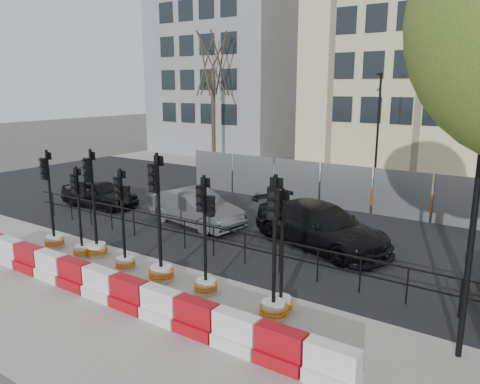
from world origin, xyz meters
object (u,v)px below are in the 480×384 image
Objects in this scene: traffic_signal_h at (273,290)px; car_a at (99,193)px; car_c at (321,226)px; lamp_post_near at (476,201)px; traffic_signal_a at (53,228)px; traffic_signal_d at (124,246)px.

traffic_signal_h is 12.53m from car_a.
traffic_signal_h is 5.31m from car_c.
lamp_post_near is 7.20m from car_c.
car_a is at bearing 110.98° from car_c.
traffic_signal_a is 8.56m from traffic_signal_h.
lamp_post_near is at bearing -113.62° from car_c.
traffic_signal_h is (8.56, -0.08, 0.02)m from traffic_signal_a.
traffic_signal_d is (-9.00, -0.60, -2.50)m from lamp_post_near.
car_a is at bearing 148.66° from traffic_signal_h.
traffic_signal_d is 0.79× the size of car_a.
car_c is (10.46, 0.63, 0.11)m from car_a.
traffic_signal_h reaches higher than car_c.
lamp_post_near reaches higher than traffic_signal_a.
lamp_post_near is 1.57× the size of car_a.
traffic_signal_d reaches higher than car_a.
car_c reaches higher than car_a.
lamp_post_near reaches higher than car_a.
traffic_signal_a is 0.97× the size of traffic_signal_h.
car_a is (-3.11, 4.45, -0.05)m from traffic_signal_a.
traffic_signal_d is 6.39m from car_c.
traffic_signal_d is 0.89× the size of traffic_signal_h.
traffic_signal_a is 0.86× the size of car_a.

